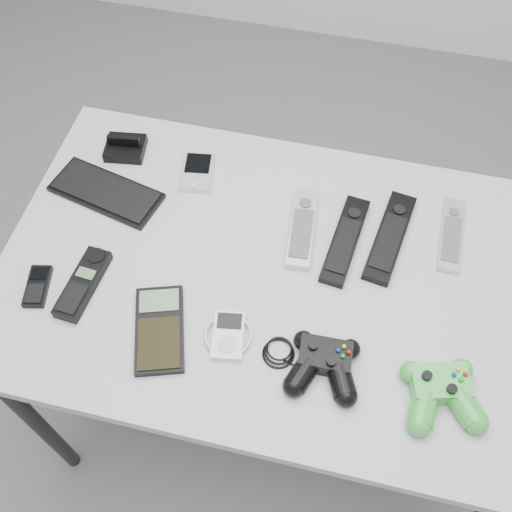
% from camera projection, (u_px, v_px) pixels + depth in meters
% --- Properties ---
extents(floor, '(3.50, 3.50, 0.00)m').
position_uv_depth(floor, '(249.00, 370.00, 1.94)').
color(floor, slate).
rests_on(floor, ground).
extents(desk, '(1.15, 0.74, 0.77)m').
position_uv_depth(desk, '(274.00, 288.00, 1.30)').
color(desk, '#ABABAD').
rests_on(desk, floor).
extents(pda_keyboard, '(0.27, 0.16, 0.02)m').
position_uv_depth(pda_keyboard, '(106.00, 192.00, 1.35)').
color(pda_keyboard, black).
rests_on(pda_keyboard, desk).
extents(dock_bracket, '(0.10, 0.09, 0.05)m').
position_uv_depth(dock_bracket, '(124.00, 144.00, 1.41)').
color(dock_bracket, black).
rests_on(dock_bracket, desk).
extents(pda, '(0.09, 0.12, 0.02)m').
position_uv_depth(pda, '(197.00, 172.00, 1.38)').
color(pda, silver).
rests_on(pda, desk).
extents(remote_silver_a, '(0.07, 0.21, 0.02)m').
position_uv_depth(remote_silver_a, '(302.00, 228.00, 1.29)').
color(remote_silver_a, silver).
rests_on(remote_silver_a, desk).
extents(remote_black_a, '(0.08, 0.23, 0.02)m').
position_uv_depth(remote_black_a, '(345.00, 240.00, 1.27)').
color(remote_black_a, black).
rests_on(remote_black_a, desk).
extents(remote_black_b, '(0.09, 0.24, 0.02)m').
position_uv_depth(remote_black_b, '(390.00, 237.00, 1.28)').
color(remote_black_b, black).
rests_on(remote_black_b, desk).
extents(remote_silver_b, '(0.05, 0.19, 0.02)m').
position_uv_depth(remote_silver_b, '(451.00, 234.00, 1.28)').
color(remote_silver_b, '#B1B2B8').
rests_on(remote_silver_b, desk).
extents(mobile_phone, '(0.06, 0.10, 0.02)m').
position_uv_depth(mobile_phone, '(37.00, 286.00, 1.22)').
color(mobile_phone, black).
rests_on(mobile_phone, desk).
extents(cordless_handset, '(0.07, 0.17, 0.03)m').
position_uv_depth(cordless_handset, '(83.00, 284.00, 1.21)').
color(cordless_handset, black).
rests_on(cordless_handset, desk).
extents(calculator, '(0.15, 0.20, 0.02)m').
position_uv_depth(calculator, '(160.00, 329.00, 1.16)').
color(calculator, black).
rests_on(calculator, desk).
extents(mp3_player, '(0.11, 0.11, 0.02)m').
position_uv_depth(mp3_player, '(228.00, 335.00, 1.16)').
color(mp3_player, silver).
rests_on(mp3_player, desk).
extents(controller_black, '(0.24, 0.15, 0.05)m').
position_uv_depth(controller_black, '(324.00, 363.00, 1.11)').
color(controller_black, black).
rests_on(controller_black, desk).
extents(controller_green, '(0.18, 0.19, 0.05)m').
position_uv_depth(controller_green, '(442.00, 391.00, 1.08)').
color(controller_green, '#238023').
rests_on(controller_green, desk).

